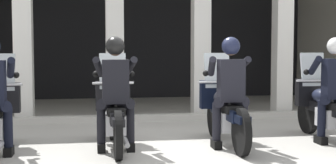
{
  "coord_description": "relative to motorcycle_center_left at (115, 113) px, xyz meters",
  "views": [
    {
      "loc": [
        -1.18,
        -6.81,
        1.46
      ],
      "look_at": [
        0.0,
        0.48,
        0.92
      ],
      "focal_mm": 52.95,
      "sensor_mm": 36.0,
      "label": 1
    }
  ],
  "objects": [
    {
      "name": "police_officer_center_left",
      "position": [
        -0.0,
        -0.28,
        0.44
      ],
      "size": [
        0.63,
        0.61,
        1.58
      ],
      "rotation": [
        0.0,
        0.0,
        -0.04
      ],
      "color": "black",
      "rests_on": "ground"
    },
    {
      "name": "police_officer_far_right",
      "position": [
        3.24,
        -0.26,
        0.44
      ],
      "size": [
        0.63,
        0.61,
        1.58
      ],
      "rotation": [
        0.0,
        0.0,
        0.09
      ],
      "color": "black",
      "rests_on": "ground"
    },
    {
      "name": "motorcycle_center_left",
      "position": [
        0.0,
        0.0,
        0.0
      ],
      "size": [
        0.62,
        2.04,
        1.35
      ],
      "rotation": [
        0.0,
        0.0,
        -0.04
      ],
      "color": "black",
      "rests_on": "ground"
    },
    {
      "name": "motorcycle_center_right",
      "position": [
        1.62,
        -0.04,
        0.0
      ],
      "size": [
        0.62,
        2.04,
        1.35
      ],
      "rotation": [
        0.0,
        0.0,
        -0.07
      ],
      "color": "black",
      "rests_on": "ground"
    },
    {
      "name": "ground_plane",
      "position": [
        0.81,
        2.72,
        -0.5
      ],
      "size": [
        80.0,
        80.0,
        0.0
      ],
      "primitive_type": "plane",
      "color": "#A8A59E"
    },
    {
      "name": "motorcycle_far_right",
      "position": [
        3.24,
        0.03,
        0.0
      ],
      "size": [
        0.62,
        2.04,
        1.35
      ],
      "rotation": [
        0.0,
        0.0,
        0.09
      ],
      "color": "black",
      "rests_on": "ground"
    },
    {
      "name": "station_building",
      "position": [
        1.05,
        5.13,
        1.66
      ],
      "size": [
        9.96,
        4.49,
        3.46
      ],
      "color": "black",
      "rests_on": "ground"
    },
    {
      "name": "police_officer_center_right",
      "position": [
        1.62,
        -0.32,
        0.44
      ],
      "size": [
        0.63,
        0.61,
        1.58
      ],
      "rotation": [
        0.0,
        0.0,
        -0.07
      ],
      "color": "black",
      "rests_on": "ground"
    },
    {
      "name": "kerb_strip",
      "position": [
        1.05,
        2.41,
        -0.44
      ],
      "size": [
        9.46,
        0.24,
        0.12
      ],
      "primitive_type": "cube",
      "color": "#B7B5AD",
      "rests_on": "ground"
    }
  ]
}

